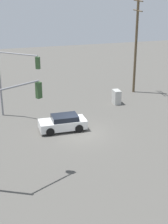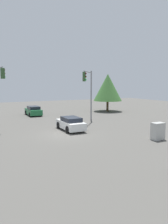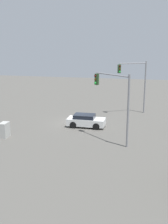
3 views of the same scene
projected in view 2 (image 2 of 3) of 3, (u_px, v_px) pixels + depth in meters
ground_plane at (66, 134)px, 20.86m from camera, size 80.00×80.00×0.00m
sedan_green at (33, 111)px, 32.99m from camera, size 1.87×4.12×1.40m
sedan_white at (71, 124)px, 22.42m from camera, size 1.87×4.04×1.38m
traffic_signal_cross at (89, 86)px, 26.81m from camera, size 2.99×3.54×6.41m
electrical_cabinet at (158, 131)px, 18.57m from camera, size 1.08×0.68×1.46m
tree_behind at (108, 87)px, 37.50m from camera, size 4.86×4.86×6.43m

